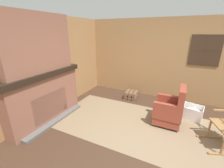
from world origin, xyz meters
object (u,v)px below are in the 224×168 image
firewood_stack (131,95)px  laundry_basket (192,112)px  storage_case (57,64)px  armchair (170,111)px

firewood_stack → laundry_basket: laundry_basket is taller
storage_case → armchair: bearing=11.2°
firewood_stack → laundry_basket: size_ratio=0.83×
armchair → firewood_stack: (-1.26, 1.00, -0.24)m
armchair → firewood_stack: bearing=-38.5°
laundry_basket → armchair: bearing=-133.1°
armchair → firewood_stack: armchair is taller
armchair → laundry_basket: size_ratio=1.80×
firewood_stack → laundry_basket: 1.82m
armchair → firewood_stack: size_ratio=2.16×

